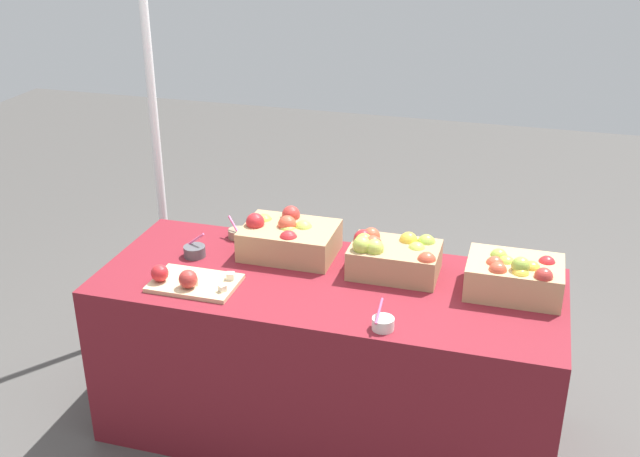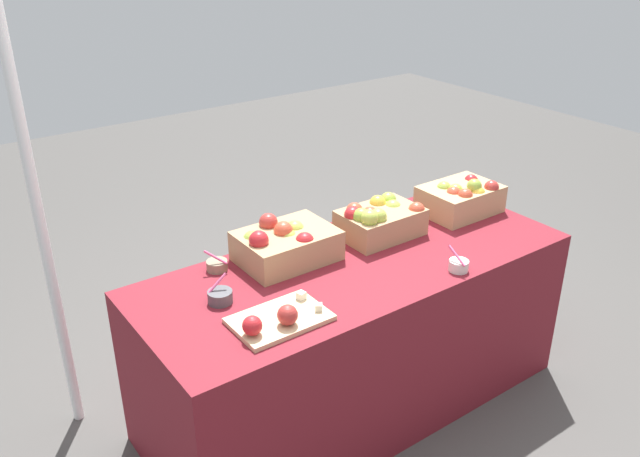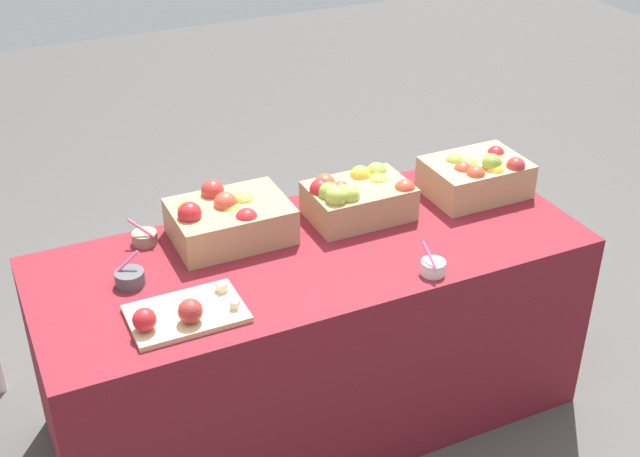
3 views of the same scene
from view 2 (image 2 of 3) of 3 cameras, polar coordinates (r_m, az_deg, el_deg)
name	(u,v)px [view 2 (image 2 of 3)]	position (r m, az deg, el deg)	size (l,w,h in m)	color
ground_plane	(353,400)	(3.22, 2.86, -14.54)	(10.00, 10.00, 0.00)	#474442
table	(355,335)	(2.99, 3.01, -9.11)	(1.90, 0.76, 0.74)	maroon
apple_crate_left	(461,197)	(3.29, 12.06, 2.64)	(0.37, 0.27, 0.19)	tan
apple_crate_middle	(379,219)	(3.00, 5.13, 0.78)	(0.36, 0.25, 0.18)	tan
apple_crate_right	(285,244)	(2.78, -3.01, -1.30)	(0.40, 0.29, 0.18)	tan
cutting_board_front	(278,319)	(2.38, -3.66, -7.77)	(0.35, 0.23, 0.09)	#D1B284
sample_bowl_near	(220,296)	(2.53, -8.60, -5.80)	(0.09, 0.09, 0.11)	#4C4C51
sample_bowl_mid	(459,265)	(2.78, 11.83, -3.11)	(0.08, 0.10, 0.10)	silver
sample_bowl_far	(217,265)	(2.76, -8.86, -3.13)	(0.09, 0.09, 0.10)	gray
tent_pole	(39,219)	(2.80, -22.99, 0.77)	(0.04, 0.04, 1.98)	white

